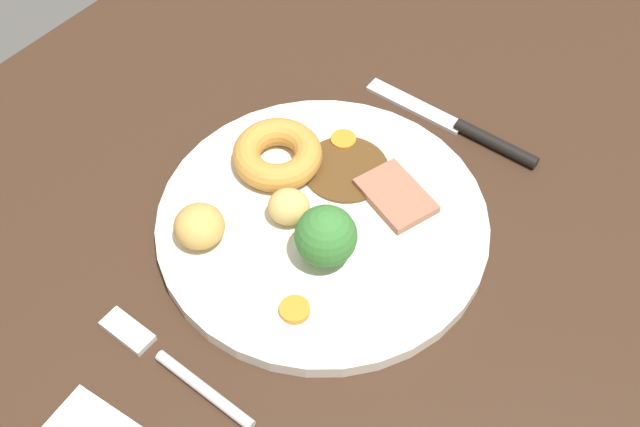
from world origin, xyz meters
TOP-DOWN VIEW (x-y plane):
  - dining_table at (0.00, 0.00)cm, footprint 120.00×84.00cm
  - dinner_plate at (-0.34, 2.77)cm, footprint 28.81×28.81cm
  - gravy_pool at (5.57, 4.54)cm, footprint 7.81×7.81cm
  - meat_slice_main at (5.70, -0.88)cm, footprint 6.41×7.79cm
  - yorkshire_pudding at (2.30, 9.81)cm, footprint 8.13×8.13cm
  - roast_potato_left at (-1.79, 5.01)cm, footprint 4.71×4.81cm
  - roast_potato_right at (-8.07, 9.44)cm, footprint 5.72×5.71cm
  - carrot_coin_front at (8.16, 6.84)cm, footprint 2.37×2.37cm
  - carrot_coin_back at (-8.64, -1.34)cm, footprint 2.46×2.46cm
  - broccoli_floret at (-3.03, -0.32)cm, footprint 5.14×5.14cm
  - fork at (-17.78, 3.48)cm, footprint 2.08×15.27cm
  - knife at (17.47, -0.75)cm, footprint 2.21×18.54cm

SIDE VIEW (x-z plane):
  - dining_table at x=0.00cm, z-range 0.00..3.60cm
  - fork at x=-17.78cm, z-range 3.54..4.44cm
  - knife at x=17.47cm, z-range 3.45..4.65cm
  - dinner_plate at x=-0.34cm, z-range 3.60..5.00cm
  - gravy_pool at x=5.57cm, z-range 5.00..5.30cm
  - carrot_coin_front at x=8.16cm, z-range 5.00..5.50cm
  - carrot_coin_back at x=-8.64cm, z-range 5.00..5.58cm
  - meat_slice_main at x=5.70cm, z-range 5.00..5.80cm
  - yorkshire_pudding at x=2.30cm, z-range 5.00..7.54cm
  - roast_potato_left at x=-1.79cm, z-range 5.00..8.17cm
  - roast_potato_right at x=-8.07cm, z-range 5.00..8.33cm
  - broccoli_floret at x=-3.03cm, z-range 5.19..10.79cm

